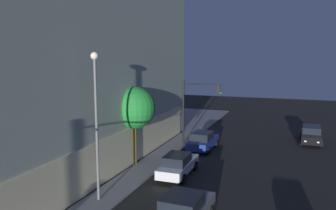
{
  "coord_description": "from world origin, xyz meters",
  "views": [
    {
      "loc": [
        -11.4,
        -2.72,
        8.4
      ],
      "look_at": [
        6.47,
        3.9,
        5.67
      ],
      "focal_mm": 36.42,
      "sensor_mm": 36.0,
      "label": 1
    }
  ],
  "objects": [
    {
      "name": "traffic_light_far_corner",
      "position": [
        18.96,
        5.72,
        4.22
      ],
      "size": [
        0.55,
        3.92,
        6.1
      ],
      "color": "black",
      "rests_on": "sidewalk_corner"
    },
    {
      "name": "car_blue",
      "position": [
        17.9,
        4.76,
        0.83
      ],
      "size": [
        4.48,
        2.2,
        1.65
      ],
      "color": "navy",
      "rests_on": "ground"
    },
    {
      "name": "sidewalk_tree",
      "position": [
        11.64,
        8.55,
        4.53
      ],
      "size": [
        3.23,
        3.23,
        6.02
      ],
      "color": "brown",
      "rests_on": "sidewalk_corner"
    },
    {
      "name": "car_white",
      "position": [
        10.69,
        4.71,
        0.8
      ],
      "size": [
        4.79,
        1.97,
        1.58
      ],
      "color": "silver",
      "rests_on": "ground"
    },
    {
      "name": "car_black",
      "position": [
        23.94,
        -4.57,
        0.84
      ],
      "size": [
        4.69,
        2.11,
        1.61
      ],
      "color": "black",
      "rests_on": "ground"
    },
    {
      "name": "street_lamp_sidewalk",
      "position": [
        4.86,
        7.61,
        5.44
      ],
      "size": [
        0.44,
        0.44,
        8.49
      ],
      "color": "slate",
      "rests_on": "sidewalk_corner"
    }
  ]
}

